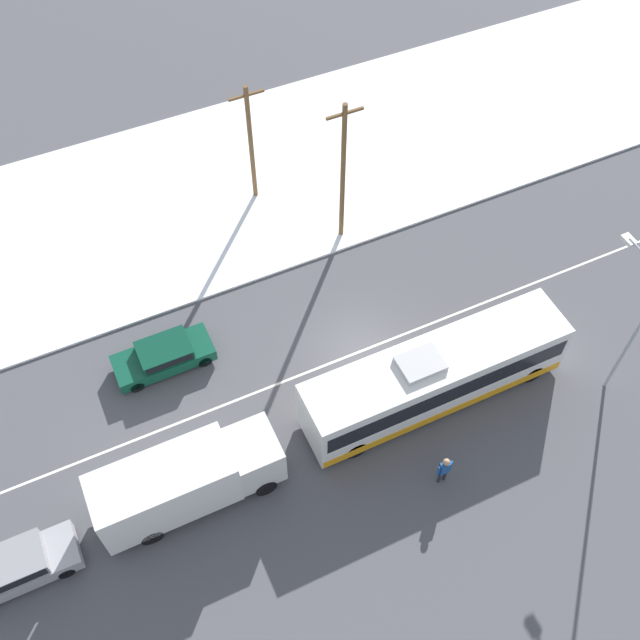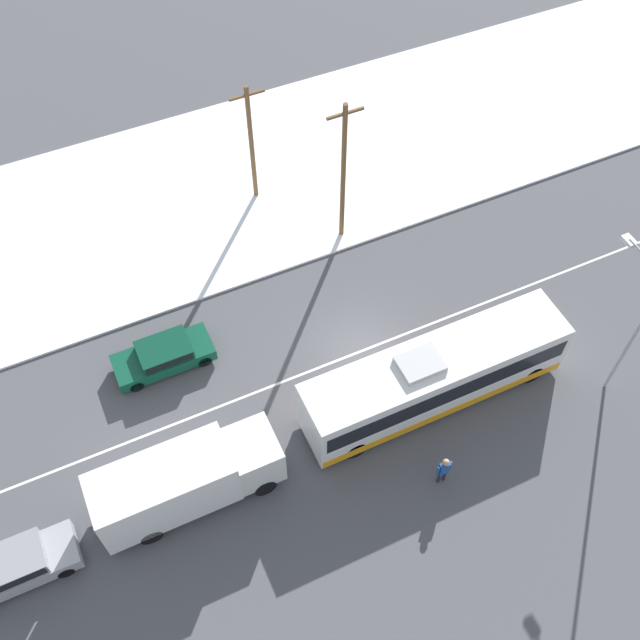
% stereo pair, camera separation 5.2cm
% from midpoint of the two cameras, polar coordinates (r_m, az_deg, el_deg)
% --- Properties ---
extents(ground_plane, '(120.00, 120.00, 0.00)m').
position_cam_midpoint_polar(ground_plane, '(34.44, 2.98, -2.43)').
color(ground_plane, '#4C4C51').
extents(snow_lot, '(80.00, 13.53, 0.12)m').
position_cam_midpoint_polar(snow_lot, '(42.00, -4.97, 10.78)').
color(snow_lot, white).
rests_on(snow_lot, ground_plane).
extents(lane_marking_center, '(60.00, 0.12, 0.00)m').
position_cam_midpoint_polar(lane_marking_center, '(34.44, 2.98, -2.43)').
color(lane_marking_center, silver).
rests_on(lane_marking_center, ground_plane).
extents(city_bus, '(11.74, 2.57, 3.33)m').
position_cam_midpoint_polar(city_bus, '(32.13, 8.67, -4.26)').
color(city_bus, white).
rests_on(city_bus, ground_plane).
extents(box_truck, '(7.33, 2.30, 3.07)m').
position_cam_midpoint_polar(box_truck, '(29.92, -10.35, -11.97)').
color(box_truck, silver).
rests_on(box_truck, ground_plane).
extents(sedan_car, '(4.45, 1.80, 1.30)m').
position_cam_midpoint_polar(sedan_car, '(34.16, -11.86, -2.62)').
color(sedan_car, '#0F4733').
rests_on(sedan_car, ground_plane).
extents(parked_car_near_truck, '(4.13, 1.80, 1.47)m').
position_cam_midpoint_polar(parked_car_near_truck, '(31.31, -21.92, -16.88)').
color(parked_car_near_truck, '#9E9EA3').
rests_on(parked_car_near_truck, ground_plane).
extents(pedestrian_at_stop, '(0.66, 0.29, 1.82)m').
position_cam_midpoint_polar(pedestrian_at_stop, '(30.71, 9.42, -11.09)').
color(pedestrian_at_stop, '#23232D').
rests_on(pedestrian_at_stop, ground_plane).
extents(streetlamp, '(0.36, 2.52, 7.64)m').
position_cam_midpoint_polar(streetlamp, '(32.20, 22.77, 0.48)').
color(streetlamp, '#9EA3A8').
rests_on(streetlamp, ground_plane).
extents(utility_pole_roadside, '(1.80, 0.24, 8.22)m').
position_cam_midpoint_polar(utility_pole_roadside, '(35.89, 1.72, 11.17)').
color(utility_pole_roadside, brown).
rests_on(utility_pole_roadside, ground_plane).
extents(utility_pole_snowlot, '(1.80, 0.24, 7.04)m').
position_cam_midpoint_polar(utility_pole_snowlot, '(38.54, -5.34, 13.31)').
color(utility_pole_snowlot, brown).
rests_on(utility_pole_snowlot, ground_plane).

